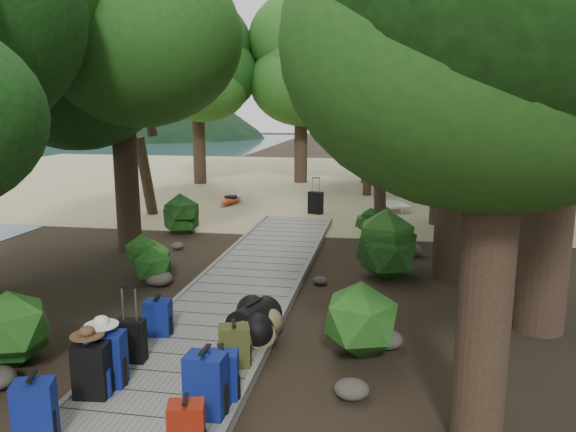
% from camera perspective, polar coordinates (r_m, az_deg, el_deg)
% --- Properties ---
extents(ground, '(120.00, 120.00, 0.00)m').
position_cam_1_polar(ground, '(10.03, -5.17, -8.53)').
color(ground, '#2F2217').
rests_on(ground, ground).
extents(sand_beach, '(40.00, 22.00, 0.02)m').
position_cam_1_polar(sand_beach, '(25.45, 4.23, 3.56)').
color(sand_beach, tan).
rests_on(sand_beach, ground).
extents(distant_hill, '(32.00, 16.00, 12.00)m').
position_cam_1_polar(distant_hill, '(71.27, -26.90, 7.28)').
color(distant_hill, black).
rests_on(distant_hill, ground).
extents(boardwalk, '(2.00, 12.00, 0.12)m').
position_cam_1_polar(boardwalk, '(10.93, -3.81, -6.51)').
color(boardwalk, gray).
rests_on(boardwalk, ground).
extents(backpack_left_a, '(0.44, 0.37, 0.71)m').
position_cam_1_polar(backpack_left_a, '(6.27, -24.34, -17.42)').
color(backpack_left_a, navy).
rests_on(backpack_left_a, boardwalk).
extents(backpack_left_b, '(0.41, 0.30, 0.70)m').
position_cam_1_polar(backpack_left_b, '(6.92, -19.30, -14.28)').
color(backpack_left_b, black).
rests_on(backpack_left_b, boardwalk).
extents(backpack_left_c, '(0.42, 0.33, 0.73)m').
position_cam_1_polar(backpack_left_c, '(7.11, -17.81, -13.38)').
color(backpack_left_c, navy).
rests_on(backpack_left_c, boardwalk).
extents(backpack_left_d, '(0.40, 0.31, 0.57)m').
position_cam_1_polar(backpack_left_d, '(8.40, -13.09, -9.81)').
color(backpack_left_d, navy).
rests_on(backpack_left_d, boardwalk).
extents(backpack_right_a, '(0.39, 0.32, 0.60)m').
position_cam_1_polar(backpack_right_a, '(5.68, -10.28, -20.36)').
color(backpack_right_a, maroon).
rests_on(backpack_right_a, boardwalk).
extents(backpack_right_b, '(0.43, 0.31, 0.76)m').
position_cam_1_polar(backpack_right_b, '(6.26, -8.34, -16.30)').
color(backpack_right_b, navy).
rests_on(backpack_right_b, boardwalk).
extents(backpack_right_c, '(0.41, 0.32, 0.63)m').
position_cam_1_polar(backpack_right_c, '(6.54, -6.76, -15.60)').
color(backpack_right_c, navy).
rests_on(backpack_right_c, boardwalk).
extents(backpack_right_d, '(0.45, 0.39, 0.59)m').
position_cam_1_polar(backpack_right_d, '(7.31, -5.51, -12.79)').
color(backpack_right_d, '#42431E').
rests_on(backpack_right_d, boardwalk).
extents(duffel_right_khaki, '(0.60, 0.70, 0.40)m').
position_cam_1_polar(duffel_right_khaki, '(8.01, -3.16, -11.26)').
color(duffel_right_khaki, brown).
rests_on(duffel_right_khaki, boardwalk).
extents(duffel_right_black, '(0.71, 0.89, 0.48)m').
position_cam_1_polar(duffel_right_black, '(8.18, -3.43, -10.45)').
color(duffel_right_black, black).
rests_on(duffel_right_black, boardwalk).
extents(suitcase_on_boardwalk, '(0.37, 0.22, 0.56)m').
position_cam_1_polar(suitcase_on_boardwalk, '(7.66, -15.64, -12.09)').
color(suitcase_on_boardwalk, black).
rests_on(suitcase_on_boardwalk, boardwalk).
extents(lone_suitcase_on_sand, '(0.50, 0.38, 0.69)m').
position_cam_1_polar(lone_suitcase_on_sand, '(17.65, 2.82, 1.35)').
color(lone_suitcase_on_sand, black).
rests_on(lone_suitcase_on_sand, sand_beach).
extents(hat_brown, '(0.38, 0.38, 0.11)m').
position_cam_1_polar(hat_brown, '(6.83, -19.75, -10.93)').
color(hat_brown, '#51351E').
rests_on(hat_brown, backpack_left_b).
extents(hat_white, '(0.40, 0.40, 0.13)m').
position_cam_1_polar(hat_white, '(7.01, -18.47, -9.99)').
color(hat_white, silver).
rests_on(hat_white, backpack_left_c).
extents(kayak, '(1.12, 3.56, 0.35)m').
position_cam_1_polar(kayak, '(19.55, -5.80, 1.77)').
color(kayak, red).
rests_on(kayak, sand_beach).
extents(sun_lounger, '(1.48, 2.18, 0.67)m').
position_cam_1_polar(sun_lounger, '(18.52, 10.62, 1.61)').
color(sun_lounger, silver).
rests_on(sun_lounger, sand_beach).
extents(tree_right_a, '(4.46, 4.46, 7.43)m').
position_cam_1_polar(tree_right_a, '(5.56, 20.87, 13.96)').
color(tree_right_a, black).
rests_on(tree_right_a, ground).
extents(tree_right_c, '(5.39, 5.39, 9.32)m').
position_cam_1_polar(tree_right_c, '(11.30, 17.29, 17.24)').
color(tree_right_c, black).
rests_on(tree_right_c, ground).
extents(tree_right_d, '(5.35, 5.35, 9.80)m').
position_cam_1_polar(tree_right_d, '(14.04, 25.19, 16.41)').
color(tree_right_d, black).
rests_on(tree_right_d, ground).
extents(tree_right_e, '(4.68, 4.68, 8.42)m').
position_cam_1_polar(tree_right_e, '(16.41, 15.86, 13.69)').
color(tree_right_e, black).
rests_on(tree_right_e, ground).
extents(tree_right_f, '(4.89, 4.89, 8.73)m').
position_cam_1_polar(tree_right_f, '(18.76, 23.87, 13.29)').
color(tree_right_f, black).
rests_on(tree_right_f, ground).
extents(tree_left_c, '(4.59, 4.59, 7.99)m').
position_cam_1_polar(tree_left_c, '(13.65, -16.62, 13.33)').
color(tree_left_c, black).
rests_on(tree_left_c, ground).
extents(tree_back_a, '(4.74, 4.74, 8.21)m').
position_cam_1_polar(tree_back_a, '(24.78, 1.33, 12.87)').
color(tree_back_a, black).
rests_on(tree_back_a, ground).
extents(tree_back_b, '(5.10, 5.10, 9.10)m').
position_cam_1_polar(tree_back_b, '(24.85, 8.44, 13.78)').
color(tree_back_b, black).
rests_on(tree_back_b, ground).
extents(tree_back_c, '(4.99, 4.99, 8.99)m').
position_cam_1_polar(tree_back_c, '(24.81, 16.03, 13.35)').
color(tree_back_c, black).
rests_on(tree_back_c, ground).
extents(tree_back_d, '(4.64, 4.64, 7.73)m').
position_cam_1_polar(tree_back_d, '(24.66, -9.17, 12.18)').
color(tree_back_d, black).
rests_on(tree_back_d, ground).
extents(palm_right_a, '(4.26, 4.26, 7.26)m').
position_cam_1_polar(palm_right_a, '(14.58, 10.39, 12.01)').
color(palm_right_a, '#134515').
rests_on(palm_right_a, ground).
extents(palm_right_b, '(4.97, 4.97, 9.60)m').
position_cam_1_polar(palm_right_b, '(20.28, 18.01, 14.68)').
color(palm_right_b, '#134515').
rests_on(palm_right_b, ground).
extents(palm_right_c, '(4.52, 4.52, 7.19)m').
position_cam_1_polar(palm_right_c, '(21.52, 8.97, 11.64)').
color(palm_right_c, '#134515').
rests_on(palm_right_c, ground).
extents(palm_left_a, '(4.61, 4.61, 7.34)m').
position_cam_1_polar(palm_left_a, '(17.91, -14.99, 11.76)').
color(palm_left_a, '#134515').
rests_on(palm_left_a, ground).
extents(rock_left_b, '(0.37, 0.33, 0.20)m').
position_cam_1_polar(rock_left_b, '(9.15, -26.76, -11.04)').
color(rock_left_b, '#4C473F').
rests_on(rock_left_b, ground).
extents(rock_left_c, '(0.54, 0.48, 0.30)m').
position_cam_1_polar(rock_left_c, '(11.00, -13.00, -6.18)').
color(rock_left_c, '#4C473F').
rests_on(rock_left_c, ground).
extents(rock_left_d, '(0.31, 0.28, 0.17)m').
position_cam_1_polar(rock_left_d, '(13.65, -11.15, -2.98)').
color(rock_left_d, '#4C473F').
rests_on(rock_left_d, ground).
extents(rock_right_a, '(0.42, 0.38, 0.23)m').
position_cam_1_polar(rock_right_a, '(6.90, 6.47, -17.08)').
color(rock_right_a, '#4C473F').
rests_on(rock_right_a, ground).
extents(rock_right_b, '(0.48, 0.44, 0.27)m').
position_cam_1_polar(rock_right_b, '(8.21, 9.92, -12.24)').
color(rock_right_b, '#4C473F').
rests_on(rock_right_b, ground).
extents(rock_right_c, '(0.28, 0.25, 0.16)m').
position_cam_1_polar(rock_right_c, '(10.83, 3.27, -6.56)').
color(rock_right_c, '#4C473F').
rests_on(rock_right_c, ground).
extents(rock_right_d, '(0.54, 0.49, 0.30)m').
position_cam_1_polar(rock_right_d, '(13.06, 12.28, -3.37)').
color(rock_right_d, '#4C473F').
rests_on(rock_right_d, ground).
extents(shrub_left_a, '(1.20, 1.20, 1.08)m').
position_cam_1_polar(shrub_left_a, '(8.18, -26.35, -10.33)').
color(shrub_left_a, '#1D4D17').
rests_on(shrub_left_a, ground).
extents(shrub_left_b, '(0.97, 0.97, 0.87)m').
position_cam_1_polar(shrub_left_b, '(11.25, -14.07, -4.31)').
color(shrub_left_b, '#1D4D17').
rests_on(shrub_left_b, ground).
extents(shrub_left_c, '(1.18, 1.18, 1.06)m').
position_cam_1_polar(shrub_left_c, '(15.21, -10.99, 0.20)').
color(shrub_left_c, '#1D4D17').
rests_on(shrub_left_c, ground).
extents(shrub_right_a, '(1.12, 1.12, 1.01)m').
position_cam_1_polar(shrub_right_a, '(7.67, 7.32, -10.92)').
color(shrub_right_a, '#1D4D17').
rests_on(shrub_right_a, ground).
extents(shrub_right_b, '(1.38, 1.38, 1.24)m').
position_cam_1_polar(shrub_right_b, '(11.28, 9.78, -3.13)').
color(shrub_right_b, '#1D4D17').
rests_on(shrub_right_b, ground).
extents(shrub_right_c, '(0.83, 0.83, 0.75)m').
position_cam_1_polar(shrub_right_c, '(14.70, 8.09, -0.71)').
color(shrub_right_c, '#1D4D17').
rests_on(shrub_right_c, ground).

